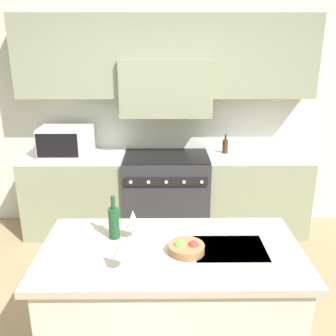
# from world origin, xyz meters

# --- Properties ---
(back_cabinetry) EXTENTS (10.00, 0.46, 2.70)m
(back_cabinetry) POSITION_xyz_m (0.00, 2.13, 1.58)
(back_cabinetry) COLOR silver
(back_cabinetry) RESTS_ON ground_plane
(back_counter) EXTENTS (3.18, 0.62, 0.93)m
(back_counter) POSITION_xyz_m (-0.00, 1.88, 0.46)
(back_counter) COLOR gray
(back_counter) RESTS_ON ground_plane
(range_stove) EXTENTS (0.95, 0.70, 0.92)m
(range_stove) POSITION_xyz_m (0.00, 1.86, 0.46)
(range_stove) COLOR #2D2D33
(range_stove) RESTS_ON ground_plane
(microwave) EXTENTS (0.56, 0.38, 0.31)m
(microwave) POSITION_xyz_m (-1.10, 1.87, 1.09)
(microwave) COLOR silver
(microwave) RESTS_ON back_counter
(kitchen_island) EXTENTS (1.63, 0.84, 0.90)m
(kitchen_island) POSITION_xyz_m (0.02, -0.09, 0.46)
(kitchen_island) COLOR beige
(kitchen_island) RESTS_ON ground_plane
(wine_bottle) EXTENTS (0.07, 0.07, 0.30)m
(wine_bottle) POSITION_xyz_m (-0.34, 0.06, 1.02)
(wine_bottle) COLOR #194723
(wine_bottle) RESTS_ON kitchen_island
(wine_glass_near) EXTENTS (0.08, 0.08, 0.20)m
(wine_glass_near) POSITION_xyz_m (-0.26, -0.31, 1.04)
(wine_glass_near) COLOR white
(wine_glass_near) RESTS_ON kitchen_island
(wine_glass_far) EXTENTS (0.08, 0.08, 0.20)m
(wine_glass_far) POSITION_xyz_m (-0.22, 0.04, 1.04)
(wine_glass_far) COLOR white
(wine_glass_far) RESTS_ON kitchen_island
(fruit_bowl) EXTENTS (0.22, 0.22, 0.08)m
(fruit_bowl) POSITION_xyz_m (0.12, -0.13, 0.93)
(fruit_bowl) COLOR #996B47
(fruit_bowl) RESTS_ON kitchen_island
(oil_bottle_on_counter) EXTENTS (0.07, 0.07, 0.21)m
(oil_bottle_on_counter) POSITION_xyz_m (0.67, 1.94, 1.01)
(oil_bottle_on_counter) COLOR #422314
(oil_bottle_on_counter) RESTS_ON back_counter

